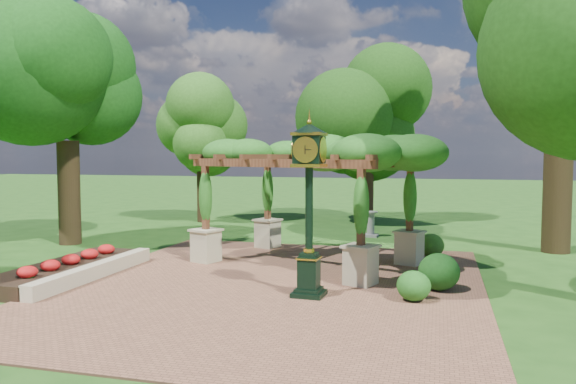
# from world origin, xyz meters

# --- Properties ---
(ground) EXTENTS (120.00, 120.00, 0.00)m
(ground) POSITION_xyz_m (0.00, 0.00, 0.00)
(ground) COLOR #1E4714
(ground) RESTS_ON ground
(brick_plaza) EXTENTS (10.00, 12.00, 0.04)m
(brick_plaza) POSITION_xyz_m (0.00, 1.00, 0.02)
(brick_plaza) COLOR brown
(brick_plaza) RESTS_ON ground
(border_wall) EXTENTS (0.35, 5.00, 0.40)m
(border_wall) POSITION_xyz_m (-4.60, 0.50, 0.20)
(border_wall) COLOR #C6B793
(border_wall) RESTS_ON ground
(flower_bed) EXTENTS (1.50, 5.00, 0.36)m
(flower_bed) POSITION_xyz_m (-5.50, 0.50, 0.18)
(flower_bed) COLOR red
(flower_bed) RESTS_ON ground
(pedestal_clock) EXTENTS (0.81, 0.81, 3.93)m
(pedestal_clock) POSITION_xyz_m (1.12, 0.16, 2.36)
(pedestal_clock) COLOR black
(pedestal_clock) RESTS_ON brick_plaza
(pergola) EXTENTS (6.78, 5.41, 3.71)m
(pergola) POSITION_xyz_m (0.19, 3.86, 3.05)
(pergola) COLOR #BEB48D
(pergola) RESTS_ON brick_plaza
(sundial) EXTENTS (0.58, 0.58, 0.99)m
(sundial) POSITION_xyz_m (1.37, 9.73, 0.43)
(sundial) COLOR gray
(sundial) RESTS_ON ground
(shrub_front) EXTENTS (0.88, 0.88, 0.66)m
(shrub_front) POSITION_xyz_m (3.41, 0.34, 0.37)
(shrub_front) COLOR #1E5719
(shrub_front) RESTS_ON brick_plaza
(shrub_mid) EXTENTS (1.25, 1.25, 0.86)m
(shrub_mid) POSITION_xyz_m (3.93, 1.48, 0.47)
(shrub_mid) COLOR #174914
(shrub_mid) RESTS_ON brick_plaza
(shrub_back) EXTENTS (0.85, 0.85, 0.72)m
(shrub_back) POSITION_xyz_m (3.69, 5.76, 0.40)
(shrub_back) COLOR #2D591A
(shrub_back) RESTS_ON brick_plaza
(tree_west_near) EXTENTS (4.70, 4.70, 9.47)m
(tree_west_near) POSITION_xyz_m (-8.78, 5.19, 6.50)
(tree_west_near) COLOR #352615
(tree_west_near) RESTS_ON ground
(tree_west_far) EXTENTS (3.12, 3.12, 6.38)m
(tree_west_far) POSITION_xyz_m (-6.81, 12.41, 4.36)
(tree_west_far) COLOR #312113
(tree_west_far) RESTS_ON ground
(tree_north) EXTENTS (4.05, 4.05, 7.38)m
(tree_north) POSITION_xyz_m (0.68, 13.64, 5.06)
(tree_north) COLOR #351F15
(tree_north) RESTS_ON ground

